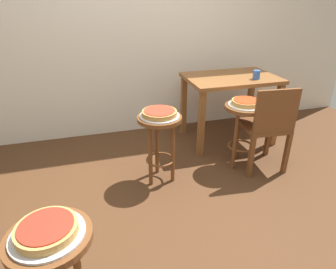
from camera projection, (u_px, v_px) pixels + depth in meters
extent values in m
plane|color=#4C2D19|center=(173.00, 209.00, 2.41)|extent=(6.00, 6.00, 0.00)
cube|color=silver|center=(129.00, 1.00, 3.17)|extent=(6.00, 0.10, 3.00)
cylinder|color=brown|center=(49.00, 238.00, 1.30)|extent=(0.38, 0.38, 0.03)
cylinder|color=brown|center=(61.00, 267.00, 1.55)|extent=(0.04, 0.04, 0.60)
cylinder|color=silver|center=(48.00, 234.00, 1.29)|extent=(0.32, 0.32, 0.01)
cylinder|color=tan|center=(47.00, 230.00, 1.28)|extent=(0.27, 0.27, 0.04)
cylinder|color=red|center=(46.00, 226.00, 1.27)|extent=(0.24, 0.24, 0.01)
cylinder|color=brown|center=(160.00, 118.00, 2.53)|extent=(0.38, 0.38, 0.03)
cylinder|color=brown|center=(157.00, 145.00, 2.77)|extent=(0.04, 0.04, 0.60)
cylinder|color=brown|center=(150.00, 156.00, 2.59)|extent=(0.04, 0.04, 0.60)
cylinder|color=brown|center=(173.00, 152.00, 2.64)|extent=(0.04, 0.04, 0.60)
torus|color=brown|center=(160.00, 159.00, 2.70)|extent=(0.26, 0.26, 0.02)
cylinder|color=silver|center=(159.00, 116.00, 2.51)|extent=(0.34, 0.34, 0.01)
cylinder|color=#B78442|center=(159.00, 113.00, 2.50)|extent=(0.30, 0.30, 0.04)
cylinder|color=#B23823|center=(159.00, 110.00, 2.49)|extent=(0.26, 0.26, 0.01)
cylinder|color=brown|center=(245.00, 107.00, 2.76)|extent=(0.38, 0.38, 0.03)
cylinder|color=brown|center=(236.00, 133.00, 3.01)|extent=(0.04, 0.04, 0.60)
cylinder|color=brown|center=(235.00, 142.00, 2.83)|extent=(0.04, 0.04, 0.60)
cylinder|color=brown|center=(254.00, 139.00, 2.88)|extent=(0.04, 0.04, 0.60)
torus|color=brown|center=(241.00, 146.00, 2.94)|extent=(0.26, 0.26, 0.02)
cylinder|color=white|center=(246.00, 105.00, 2.75)|extent=(0.32, 0.32, 0.01)
cylinder|color=tan|center=(246.00, 102.00, 2.74)|extent=(0.26, 0.26, 0.04)
cylinder|color=red|center=(246.00, 100.00, 2.73)|extent=(0.23, 0.23, 0.01)
cube|color=brown|center=(231.00, 78.00, 3.24)|extent=(0.99, 0.66, 0.04)
cube|color=brown|center=(201.00, 124.00, 3.05)|extent=(0.06, 0.06, 0.72)
cube|color=brown|center=(276.00, 115.00, 3.27)|extent=(0.06, 0.06, 0.72)
cube|color=brown|center=(184.00, 106.00, 3.54)|extent=(0.06, 0.06, 0.72)
cube|color=brown|center=(250.00, 99.00, 3.76)|extent=(0.06, 0.06, 0.72)
cylinder|color=#3360B2|center=(256.00, 75.00, 3.11)|extent=(0.07, 0.07, 0.09)
cube|color=brown|center=(263.00, 126.00, 2.84)|extent=(0.44, 0.44, 0.04)
cube|color=brown|center=(276.00, 112.00, 2.58)|extent=(0.40, 0.07, 0.40)
cube|color=brown|center=(268.00, 137.00, 3.12)|extent=(0.04, 0.04, 0.42)
cube|color=brown|center=(236.00, 140.00, 3.06)|extent=(0.04, 0.04, 0.42)
cube|color=brown|center=(286.00, 154.00, 2.81)|extent=(0.04, 0.04, 0.42)
cube|color=brown|center=(251.00, 157.00, 2.75)|extent=(0.04, 0.04, 0.42)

